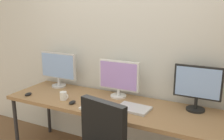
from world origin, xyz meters
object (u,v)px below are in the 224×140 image
object	(u,v)px
monitor_left	(58,68)
monitor_right	(197,86)
coffee_mug	(64,96)
keyboard_main	(99,110)
desk	(110,107)
laptop_closed	(133,108)
monitor_center	(119,78)
mouse_left_side	(72,102)
mouse_right_side	(28,94)

from	to	relation	value
monitor_left	monitor_right	bearing A→B (deg)	-0.00
coffee_mug	keyboard_main	bearing A→B (deg)	-10.00
desk	monitor_right	distance (m)	0.92
desk	laptop_closed	xyz separation A→B (m)	(0.29, -0.05, 0.06)
desk	monitor_center	distance (m)	0.35
monitor_center	coffee_mug	bearing A→B (deg)	-144.51
keyboard_main	coffee_mug	size ratio (longest dim) A/B	3.75
monitor_center	keyboard_main	bearing A→B (deg)	-90.00
keyboard_main	monitor_center	bearing A→B (deg)	90.00
mouse_left_side	coffee_mug	world-z (taller)	coffee_mug
monitor_left	monitor_center	bearing A→B (deg)	-0.00
monitor_left	mouse_left_side	world-z (taller)	monitor_left
mouse_right_side	coffee_mug	world-z (taller)	coffee_mug
laptop_closed	mouse_left_side	bearing A→B (deg)	-162.57
keyboard_main	mouse_left_side	distance (m)	0.34
laptop_closed	monitor_left	bearing A→B (deg)	171.09
monitor_right	mouse_left_side	bearing A→B (deg)	-160.93
mouse_left_side	keyboard_main	bearing A→B (deg)	-5.56
monitor_left	laptop_closed	xyz separation A→B (m)	(1.13, -0.26, -0.23)
keyboard_main	mouse_right_side	size ratio (longest dim) A/B	4.14
mouse_left_side	mouse_right_side	bearing A→B (deg)	-178.20
monitor_center	monitor_left	bearing A→B (deg)	180.00
monitor_left	laptop_closed	bearing A→B (deg)	-12.91
desk	keyboard_main	distance (m)	0.24
monitor_center	mouse_right_side	distance (m)	1.06
mouse_left_side	laptop_closed	size ratio (longest dim) A/B	0.30
monitor_center	keyboard_main	size ratio (longest dim) A/B	1.20
monitor_center	monitor_right	bearing A→B (deg)	-0.00
desk	monitor_left	world-z (taller)	monitor_left
monitor_center	mouse_left_side	distance (m)	0.57
keyboard_main	laptop_closed	world-z (taller)	laptop_closed
monitor_left	mouse_right_side	bearing A→B (deg)	-103.71
monitor_left	monitor_center	distance (m)	0.84
desk	mouse_right_side	xyz separation A→B (m)	(-0.94, -0.22, 0.07)
monitor_left	coffee_mug	distance (m)	0.53
monitor_center	desk	bearing A→B (deg)	-90.00
mouse_right_side	monitor_center	bearing A→B (deg)	24.37
desk	monitor_left	bearing A→B (deg)	165.81
keyboard_main	mouse_left_side	world-z (taller)	mouse_left_side
mouse_left_side	mouse_right_side	xyz separation A→B (m)	(-0.60, -0.02, 0.00)
monitor_right	laptop_closed	xyz separation A→B (m)	(-0.55, -0.26, -0.24)
keyboard_main	laptop_closed	xyz separation A→B (m)	(0.29, 0.18, 0.00)
desk	monitor_right	bearing A→B (deg)	14.18
monitor_center	laptop_closed	world-z (taller)	monitor_center
monitor_right	coffee_mug	xyz separation A→B (m)	(-1.34, -0.35, -0.21)
mouse_right_side	coffee_mug	bearing A→B (deg)	9.30
monitor_right	keyboard_main	distance (m)	0.98
desk	laptop_closed	size ratio (longest dim) A/B	7.25
mouse_left_side	coffee_mug	xyz separation A→B (m)	(-0.15, 0.05, 0.03)
monitor_right	mouse_left_side	distance (m)	1.27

